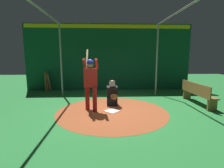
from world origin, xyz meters
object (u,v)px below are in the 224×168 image
at_px(batter, 91,80).
at_px(catcher, 112,95).
at_px(bat_rack, 48,82).
at_px(baseball_0, 92,110).
at_px(bench, 197,93).
at_px(home_plate, 112,111).

distance_m(batter, catcher, 1.20).
distance_m(bat_rack, baseball_0, 4.58).
bearing_deg(bench, bat_rack, -113.62).
relative_size(batter, baseball_0, 28.61).
relative_size(home_plate, batter, 0.20).
relative_size(home_plate, catcher, 0.43).
bearing_deg(catcher, bench, 90.69).
bearing_deg(baseball_0, bat_rack, -143.74).
relative_size(home_plate, baseball_0, 5.68).
bearing_deg(home_plate, bat_rack, -137.74).
height_order(catcher, bat_rack, bat_rack).
height_order(batter, bat_rack, batter).
height_order(catcher, bench, catcher).
bearing_deg(baseball_0, catcher, 132.58).
xyz_separation_m(bat_rack, baseball_0, (3.67, 2.69, -0.45)).
bearing_deg(home_plate, catcher, 176.77).
distance_m(batter, bat_rack, 4.52).
bearing_deg(batter, baseball_0, 30.50).
relative_size(catcher, baseball_0, 13.28).
bearing_deg(batter, catcher, 128.58).
bearing_deg(baseball_0, bench, 99.85).
relative_size(home_plate, bat_rack, 0.40).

